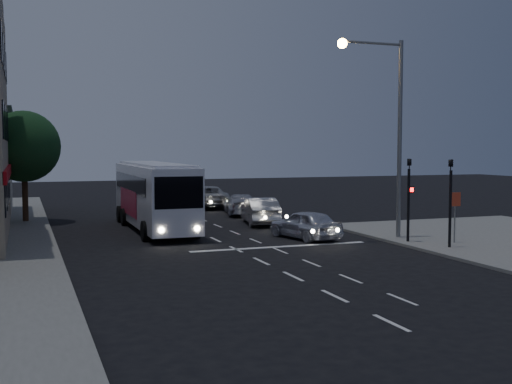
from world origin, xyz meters
name	(u,v)px	position (x,y,z in m)	size (l,w,h in m)	color
ground	(252,257)	(0.00, 0.00, 0.00)	(120.00, 120.00, 0.00)	black
road_markings	(254,243)	(1.29, 3.31, 0.00)	(8.00, 30.55, 0.01)	silver
tour_bus	(154,194)	(-1.96, 9.57, 1.87)	(2.68, 11.31, 3.46)	white
car_suv	(305,224)	(3.99, 3.80, 0.69)	(1.62, 4.03, 1.37)	silver
car_sedan_a	(260,211)	(4.01, 9.87, 0.74)	(1.57, 4.51, 1.49)	#B7B7B7
car_sedan_b	(241,204)	(4.61, 14.95, 0.66)	(1.86, 4.57, 1.33)	#B0B1B8
car_sedan_c	(208,197)	(4.01, 20.40, 0.77)	(2.56, 5.56, 1.54)	#A9A9A9
traffic_signal_main	(409,189)	(7.60, 0.78, 2.42)	(0.25, 0.35, 4.10)	black
traffic_signal_side	(451,192)	(8.30, -1.20, 2.42)	(0.18, 0.15, 4.10)	black
regulatory_sign	(455,209)	(9.30, -0.24, 1.60)	(0.45, 0.12, 2.20)	slate
streetlight	(388,115)	(7.34, 2.20, 5.73)	(3.32, 0.44, 9.00)	slate
street_tree	(24,143)	(-8.21, 15.02, 4.50)	(4.00, 4.00, 6.20)	black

